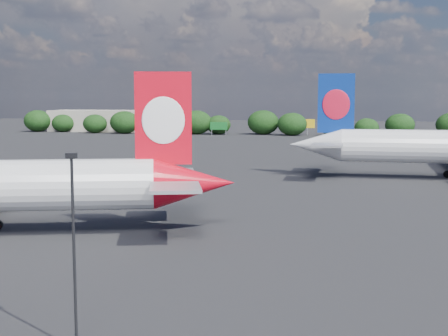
# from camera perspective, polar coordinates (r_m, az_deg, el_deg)

# --- Properties ---
(ground) EXTENTS (500.00, 500.00, 0.00)m
(ground) POSITION_cam_1_polar(r_m,az_deg,el_deg) (98.46, -3.77, -1.26)
(ground) COLOR black
(ground) RESTS_ON ground
(apron_lamp_post) EXTENTS (0.55, 0.30, 10.54)m
(apron_lamp_post) POSITION_cam_1_polar(r_m,az_deg,el_deg) (33.67, -13.57, -6.53)
(apron_lamp_post) COLOR black
(apron_lamp_post) RESTS_ON ground
(terminal_building) EXTENTS (42.00, 16.00, 8.00)m
(terminal_building) POSITION_cam_1_polar(r_m,az_deg,el_deg) (243.71, -10.64, 4.27)
(terminal_building) COLOR gray
(terminal_building) RESTS_ON ground
(highway_sign) EXTENTS (6.00, 0.30, 4.50)m
(highway_sign) POSITION_cam_1_polar(r_m,az_deg,el_deg) (214.88, -0.48, 3.85)
(highway_sign) COLOR #125C21
(highway_sign) RESTS_ON ground
(billboard_yellow) EXTENTS (5.00, 0.30, 5.50)m
(billboard_yellow) POSITION_cam_1_polar(r_m,az_deg,el_deg) (216.87, 7.65, 4.01)
(billboard_yellow) COLOR gold
(billboard_yellow) RESTS_ON ground
(horizon_treeline) EXTENTS (204.83, 15.40, 8.51)m
(horizon_treeline) POSITION_cam_1_polar(r_m,az_deg,el_deg) (215.66, 6.05, 4.00)
(horizon_treeline) COLOR black
(horizon_treeline) RESTS_ON ground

